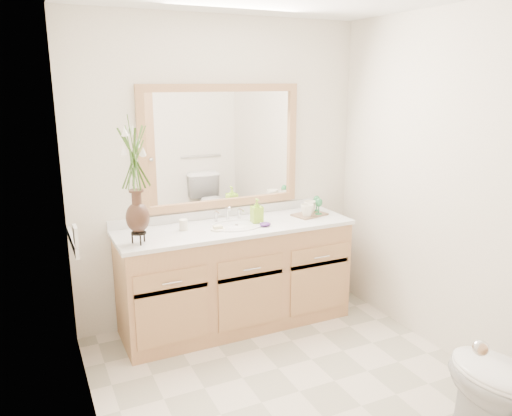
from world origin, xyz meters
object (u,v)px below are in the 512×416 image
flower_vase (135,167)px  tumbler (183,225)px  tray (309,215)px  toilet (509,391)px  soap_bottle (257,212)px

flower_vase → tumbler: bearing=25.3°
tumbler → tray: size_ratio=0.30×
toilet → flower_vase: 2.53m
tumbler → flower_vase: bearing=-154.7°
toilet → flower_vase: bearing=-50.9°
toilet → tray: tray is taller
toilet → soap_bottle: (-0.51, 1.94, 0.55)m
soap_bottle → tray: size_ratio=0.63×
soap_bottle → tray: (0.48, -0.00, -0.08)m
tray → toilet: bearing=-102.7°
flower_vase → tumbler: (0.37, 0.18, -0.49)m
flower_vase → tray: bearing=5.3°
tumbler → tray: bearing=-2.2°
flower_vase → soap_bottle: bearing=8.1°
soap_bottle → tray: bearing=4.1°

